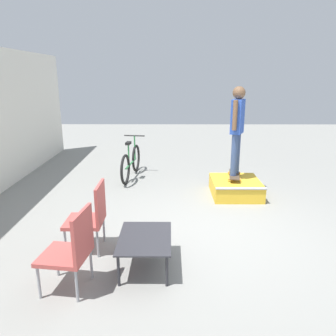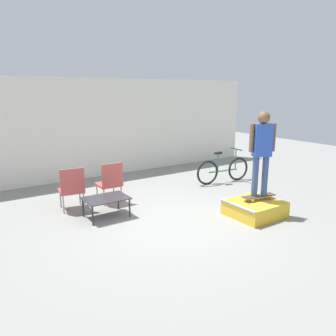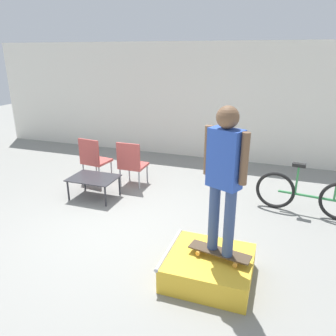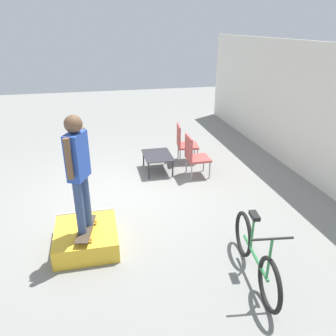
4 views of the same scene
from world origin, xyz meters
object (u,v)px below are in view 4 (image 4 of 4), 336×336
(coffee_table, at_px, (157,156))
(bicycle, at_px, (255,255))
(patio_chair_left, at_px, (184,142))
(skate_ramp_box, at_px, (87,237))
(person_skater, at_px, (78,165))
(skateboard_on_ramp, at_px, (86,229))
(patio_chair_right, at_px, (194,154))

(coffee_table, bearing_deg, bicycle, 9.16)
(coffee_table, bearing_deg, patio_chair_left, 120.59)
(skate_ramp_box, distance_m, person_skater, 1.33)
(skateboard_on_ramp, bearing_deg, skate_ramp_box, -164.38)
(patio_chair_left, height_order, patio_chair_right, same)
(skate_ramp_box, bearing_deg, patio_chair_left, 141.88)
(coffee_table, xyz_separation_m, bicycle, (3.92, 0.63, -0.01))
(coffee_table, xyz_separation_m, patio_chair_left, (-0.47, 0.79, 0.16))
(person_skater, distance_m, patio_chair_right, 3.53)
(patio_chair_left, bearing_deg, patio_chair_right, -172.49)
(skateboard_on_ramp, bearing_deg, patio_chair_left, 152.81)
(person_skater, xyz_separation_m, coffee_table, (-2.81, 1.67, -1.10))
(person_skater, distance_m, coffee_table, 3.45)
(person_skater, bearing_deg, bicycle, 88.33)
(bicycle, bearing_deg, skate_ramp_box, -110.84)
(skateboard_on_ramp, height_order, patio_chair_right, patio_chair_right)
(skateboard_on_ramp, bearing_deg, person_skater, 9.74)
(coffee_table, height_order, patio_chair_left, patio_chair_left)
(person_skater, bearing_deg, patio_chair_right, 157.95)
(patio_chair_right, bearing_deg, bicycle, 177.35)
(skateboard_on_ramp, distance_m, patio_chair_right, 3.41)
(skate_ramp_box, distance_m, bicycle, 2.64)
(patio_chair_right, height_order, bicycle, patio_chair_right)
(skate_ramp_box, xyz_separation_m, person_skater, (0.12, 0.01, 1.32))
(bicycle, bearing_deg, skateboard_on_ramp, -108.56)
(skateboard_on_ramp, distance_m, coffee_table, 3.27)
(skate_ramp_box, relative_size, skateboard_on_ramp, 1.36)
(patio_chair_left, distance_m, bicycle, 4.39)
(coffee_table, bearing_deg, skateboard_on_ramp, -30.78)
(skateboard_on_ramp, distance_m, patio_chair_left, 4.10)
(skate_ramp_box, relative_size, coffee_table, 1.18)
(person_skater, height_order, patio_chair_right, person_skater)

